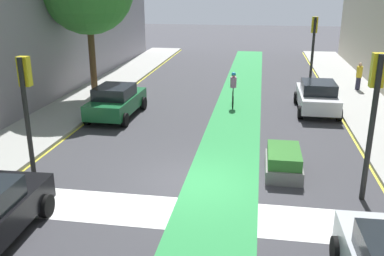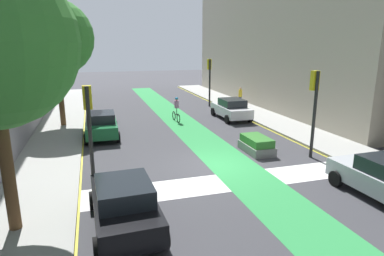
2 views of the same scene
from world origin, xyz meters
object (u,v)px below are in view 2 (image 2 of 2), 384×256
(traffic_signal_near_right, at_px, (314,98))
(car_black_left_near, at_px, (124,203))
(cyclist_in_lane, at_px, (176,109))
(car_white_right_far, at_px, (231,109))
(traffic_signal_far_right, at_px, (209,73))
(pedestrian_sidewalk_right_a, at_px, (240,96))
(car_green_left_far, at_px, (101,124))
(street_tree_far, at_px, (55,38))
(traffic_signal_near_left, at_px, (89,115))
(median_planter, at_px, (257,145))

(traffic_signal_near_right, xyz_separation_m, car_black_left_near, (-9.69, -4.11, -2.24))
(traffic_signal_near_right, distance_m, cyclist_in_lane, 10.88)
(car_black_left_near, relative_size, car_white_right_far, 1.01)
(traffic_signal_far_right, xyz_separation_m, pedestrian_sidewalk_right_a, (2.72, -0.95, -2.05))
(traffic_signal_far_right, distance_m, car_green_left_far, 13.08)
(traffic_signal_far_right, height_order, car_white_right_far, traffic_signal_far_right)
(cyclist_in_lane, relative_size, street_tree_far, 0.22)
(street_tree_far, bearing_deg, cyclist_in_lane, -4.60)
(car_white_right_far, bearing_deg, street_tree_far, 175.56)
(pedestrian_sidewalk_right_a, bearing_deg, car_black_left_near, -124.16)
(traffic_signal_near_left, height_order, pedestrian_sidewalk_right_a, traffic_signal_near_left)
(car_white_right_far, distance_m, street_tree_far, 13.30)
(car_black_left_near, bearing_deg, street_tree_far, 100.95)
(traffic_signal_far_right, xyz_separation_m, car_green_left_far, (-9.95, -8.18, -2.23))
(cyclist_in_lane, distance_m, street_tree_far, 9.42)
(car_green_left_far, bearing_deg, pedestrian_sidewalk_right_a, 29.72)
(traffic_signal_near_left, xyz_separation_m, pedestrian_sidewalk_right_a, (13.26, 14.04, -1.81))
(traffic_signal_near_left, bearing_deg, pedestrian_sidewalk_right_a, 46.65)
(traffic_signal_near_left, relative_size, median_planter, 1.85)
(car_green_left_far, bearing_deg, traffic_signal_near_left, -94.92)
(car_white_right_far, height_order, median_planter, car_white_right_far)
(pedestrian_sidewalk_right_a, bearing_deg, traffic_signal_near_left, -133.35)
(traffic_signal_far_right, xyz_separation_m, cyclist_in_lane, (-4.49, -5.37, -2.06))
(pedestrian_sidewalk_right_a, bearing_deg, car_green_left_far, -150.28)
(car_black_left_near, distance_m, car_white_right_far, 16.43)
(car_green_left_far, relative_size, street_tree_far, 0.51)
(car_black_left_near, distance_m, pedestrian_sidewalk_right_a, 22.00)
(traffic_signal_near_right, distance_m, traffic_signal_far_right, 15.04)
(cyclist_in_lane, bearing_deg, traffic_signal_near_right, -64.82)
(traffic_signal_near_left, relative_size, street_tree_far, 0.48)
(median_planter, bearing_deg, street_tree_far, 138.95)
(median_planter, bearing_deg, traffic_signal_far_right, 80.81)
(traffic_signal_near_right, distance_m, car_green_left_far, 12.34)
(traffic_signal_far_right, distance_m, cyclist_in_lane, 7.30)
(pedestrian_sidewalk_right_a, bearing_deg, car_white_right_far, -121.86)
(car_black_left_near, xyz_separation_m, car_white_right_far, (9.41, 13.47, 0.00))
(traffic_signal_near_left, bearing_deg, median_planter, 9.26)
(car_white_right_far, distance_m, pedestrian_sidewalk_right_a, 5.57)
(traffic_signal_near_right, xyz_separation_m, traffic_signal_near_left, (-10.60, 0.05, -0.24))
(car_black_left_near, xyz_separation_m, cyclist_in_lane, (5.15, 13.78, 0.17))
(car_green_left_far, height_order, street_tree_far, street_tree_far)
(car_black_left_near, bearing_deg, pedestrian_sidewalk_right_a, 55.84)
(traffic_signal_near_left, bearing_deg, car_black_left_near, -77.70)
(pedestrian_sidewalk_right_a, distance_m, median_planter, 13.62)
(car_white_right_far, relative_size, cyclist_in_lane, 2.27)
(traffic_signal_near_left, distance_m, median_planter, 8.78)
(car_black_left_near, relative_size, street_tree_far, 0.51)
(car_green_left_far, distance_m, car_black_left_near, 10.97)
(car_green_left_far, relative_size, cyclist_in_lane, 2.28)
(traffic_signal_near_right, xyz_separation_m, median_planter, (-2.26, 1.41, -2.63))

